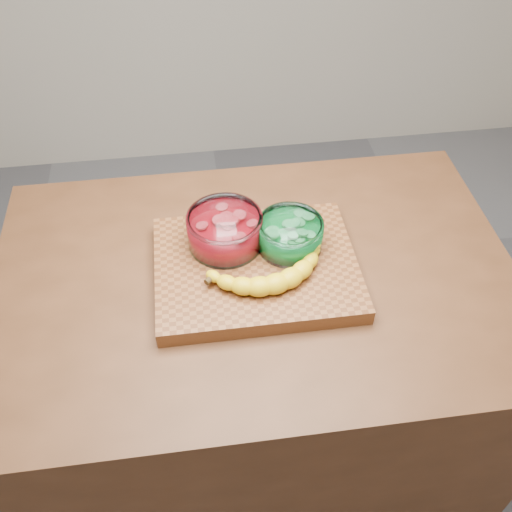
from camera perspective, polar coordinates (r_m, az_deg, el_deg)
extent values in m
plane|color=#5C5C61|center=(2.06, 0.00, -18.89)|extent=(3.50, 3.50, 0.00)
cube|color=#4D2B17|center=(1.66, 0.00, -12.31)|extent=(1.20, 0.80, 0.90)
cube|color=brown|center=(1.28, 0.00, -1.24)|extent=(0.45, 0.35, 0.04)
cylinder|color=white|center=(1.29, -3.13, 2.59)|extent=(0.17, 0.17, 0.08)
cylinder|color=#B80E1A|center=(1.30, -3.11, 2.20)|extent=(0.15, 0.15, 0.05)
cylinder|color=#E94952|center=(1.27, -3.16, 3.23)|extent=(0.14, 0.14, 0.02)
cylinder|color=white|center=(1.28, 3.42, 2.15)|extent=(0.15, 0.15, 0.07)
cylinder|color=#0F8833|center=(1.29, 3.40, 1.84)|extent=(0.13, 0.13, 0.04)
cylinder|color=#62D279|center=(1.27, 3.46, 2.77)|extent=(0.12, 0.12, 0.02)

